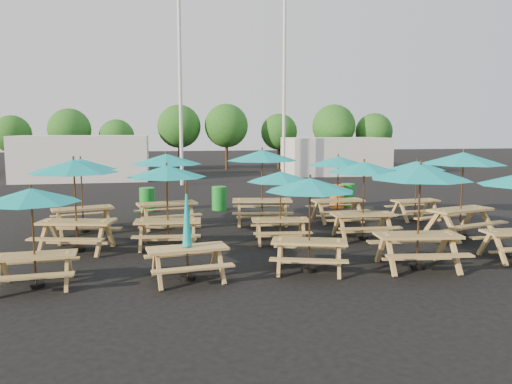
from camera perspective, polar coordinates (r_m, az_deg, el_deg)
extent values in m
plane|color=black|center=(15.48, 1.02, -4.73)|extent=(120.00, 120.00, 0.00)
cube|color=tan|center=(11.09, -23.98, -6.66)|extent=(1.65, 0.74, 0.05)
cube|color=tan|center=(10.59, -24.41, -8.77)|extent=(1.62, 0.34, 0.04)
cube|color=tan|center=(11.72, -23.46, -7.22)|extent=(1.62, 0.34, 0.04)
cylinder|color=black|center=(11.25, -23.82, -9.72)|extent=(0.32, 0.32, 0.09)
cylinder|color=brown|center=(11.01, -24.08, -4.81)|extent=(0.04, 0.04, 2.05)
cone|color=#0FA0A7|center=(10.88, -24.31, -0.34)|extent=(2.08, 2.08, 0.29)
cube|color=tan|center=(13.87, -19.85, -3.25)|extent=(2.03, 1.17, 0.06)
cube|color=tan|center=(13.30, -20.96, -5.09)|extent=(1.92, 0.71, 0.04)
cube|color=tan|center=(14.57, -18.74, -3.95)|extent=(1.92, 0.71, 0.04)
cylinder|color=black|center=(14.02, -19.72, -6.20)|extent=(0.38, 0.38, 0.11)
cylinder|color=brown|center=(13.81, -19.93, -1.47)|extent=(0.05, 0.05, 2.44)
cone|color=#0FA0A7|center=(13.70, -20.11, 2.80)|extent=(2.78, 2.78, 0.34)
cube|color=tan|center=(16.45, -19.20, -1.79)|extent=(1.93, 1.19, 0.06)
cube|color=tan|center=(15.85, -18.83, -3.18)|extent=(1.81, 0.75, 0.04)
cube|color=tan|center=(17.14, -19.47, -2.44)|extent=(1.81, 0.75, 0.04)
cylinder|color=black|center=(16.56, -19.10, -4.16)|extent=(0.36, 0.36, 0.10)
cylinder|color=brown|center=(16.39, -19.26, -0.37)|extent=(0.04, 0.04, 2.31)
cone|color=#0FA0A7|center=(16.30, -19.40, 3.03)|extent=(2.71, 2.71, 0.32)
cube|color=tan|center=(10.73, -7.85, -6.40)|extent=(1.75, 0.89, 0.06)
cube|color=tan|center=(10.21, -7.14, -8.65)|extent=(1.69, 0.48, 0.04)
cube|color=tan|center=(11.38, -8.44, -7.02)|extent=(1.69, 0.48, 0.04)
cylinder|color=black|center=(10.90, -7.79, -9.69)|extent=(0.34, 0.34, 0.09)
cylinder|color=brown|center=(10.65, -7.88, -4.40)|extent=(0.04, 0.04, 2.14)
cone|color=#0FA0A7|center=(10.58, -7.92, -2.42)|extent=(0.20, 0.20, 1.40)
cube|color=tan|center=(13.72, -10.04, -3.30)|extent=(1.82, 0.83, 0.06)
cube|color=tan|center=(13.14, -10.22, -5.03)|extent=(1.78, 0.39, 0.04)
cube|color=tan|center=(14.41, -9.83, -3.94)|extent=(1.78, 0.39, 0.04)
cylinder|color=black|center=(13.86, -9.98, -6.05)|extent=(0.35, 0.35, 0.10)
cylinder|color=brown|center=(13.65, -10.08, -1.63)|extent=(0.04, 0.04, 2.26)
cone|color=#0FA0A7|center=(13.54, -10.17, 2.35)|extent=(2.30, 2.30, 0.31)
cube|color=tan|center=(16.57, -10.13, -1.30)|extent=(2.01, 1.12, 0.06)
cube|color=tan|center=(15.95, -9.56, -2.74)|extent=(1.91, 0.66, 0.04)
cube|color=tan|center=(17.29, -10.61, -1.99)|extent=(1.91, 0.66, 0.04)
cylinder|color=black|center=(16.69, -10.07, -3.78)|extent=(0.38, 0.38, 0.11)
cylinder|color=brown|center=(16.51, -10.16, 0.18)|extent=(0.05, 0.05, 2.43)
cone|color=#0FA0A7|center=(16.42, -10.24, 3.73)|extent=(2.72, 2.72, 0.34)
cube|color=tan|center=(11.32, 6.11, -5.64)|extent=(1.80, 1.13, 0.06)
cube|color=tan|center=(10.79, 6.04, -7.77)|extent=(1.67, 0.73, 0.04)
cube|color=tan|center=(11.98, 6.14, -6.26)|extent=(1.67, 0.73, 0.04)
cylinder|color=black|center=(11.48, 6.07, -8.78)|extent=(0.34, 0.34, 0.09)
cylinder|color=brown|center=(11.24, 6.14, -3.74)|extent=(0.04, 0.04, 2.15)
cone|color=#0FA0A7|center=(11.11, 6.20, 0.85)|extent=(2.54, 2.54, 0.30)
cube|color=tan|center=(14.11, 2.80, -3.19)|extent=(1.66, 0.80, 0.05)
cube|color=tan|center=(13.59, 3.10, -4.70)|extent=(1.61, 0.40, 0.04)
cube|color=tan|center=(14.73, 2.52, -3.77)|extent=(1.61, 0.40, 0.04)
cylinder|color=black|center=(14.23, 2.79, -5.62)|extent=(0.32, 0.32, 0.09)
cylinder|color=brown|center=(14.05, 2.81, -1.73)|extent=(0.04, 0.04, 2.04)
cone|color=#0FA0A7|center=(13.94, 2.83, 1.77)|extent=(2.13, 2.13, 0.28)
cube|color=tan|center=(16.81, 0.69, -0.96)|extent=(2.07, 1.06, 0.07)
cube|color=tan|center=(16.14, 0.80, -2.45)|extent=(2.00, 0.57, 0.04)
cube|color=tan|center=(17.58, 0.59, -1.65)|extent=(2.00, 0.57, 0.04)
cylinder|color=black|center=(16.94, 0.69, -3.50)|extent=(0.40, 0.40, 0.11)
cylinder|color=brown|center=(16.75, 0.69, 0.57)|extent=(0.05, 0.05, 2.53)
cone|color=#0FA0A7|center=(16.66, 0.70, 4.21)|extent=(2.72, 2.72, 0.35)
cube|color=tan|center=(12.07, 18.01, -4.72)|extent=(1.97, 0.95, 0.06)
cube|color=tan|center=(11.51, 19.26, -6.90)|extent=(1.92, 0.48, 0.04)
cube|color=tan|center=(12.76, 16.78, -5.44)|extent=(1.92, 0.48, 0.04)
cylinder|color=black|center=(12.24, 17.88, -8.06)|extent=(0.38, 0.38, 0.11)
cylinder|color=brown|center=(11.99, 18.09, -2.69)|extent=(0.05, 0.05, 2.43)
cone|color=#0FA0A7|center=(11.86, 18.29, 2.19)|extent=(2.53, 2.53, 0.34)
cube|color=tan|center=(14.87, 12.12, -2.49)|extent=(1.83, 0.78, 0.06)
cube|color=tan|center=(14.31, 12.99, -4.07)|extent=(1.80, 0.33, 0.04)
cube|color=tan|center=(15.53, 11.27, -3.15)|extent=(1.80, 0.33, 0.04)
cylinder|color=black|center=(15.00, 12.05, -5.09)|extent=(0.36, 0.36, 0.10)
cylinder|color=brown|center=(14.81, 12.16, -0.93)|extent=(0.04, 0.04, 2.29)
cone|color=#0FA0A7|center=(14.70, 12.26, 2.80)|extent=(2.26, 2.26, 0.32)
cube|color=tan|center=(17.58, 9.30, -0.95)|extent=(1.83, 0.81, 0.06)
cube|color=tan|center=(17.03, 10.16, -2.21)|extent=(1.80, 0.36, 0.04)
cube|color=tan|center=(18.22, 8.45, -1.57)|extent=(1.80, 0.36, 0.04)
cylinder|color=black|center=(17.69, 9.25, -3.15)|extent=(0.36, 0.36, 0.10)
cylinder|color=brown|center=(17.53, 9.32, 0.37)|extent=(0.04, 0.04, 2.29)
cone|color=#0FA0A7|center=(17.44, 9.39, 3.52)|extent=(2.29, 2.29, 0.32)
cube|color=tan|center=(14.42, 26.27, -4.65)|extent=(1.70, 0.31, 0.04)
cube|color=tan|center=(16.02, 22.35, -1.89)|extent=(2.14, 1.32, 0.07)
cube|color=tan|center=(15.61, 24.34, -3.41)|extent=(1.99, 0.84, 0.04)
cube|color=tan|center=(16.54, 20.37, -2.65)|extent=(1.99, 0.84, 0.04)
cylinder|color=black|center=(16.15, 22.22, -4.57)|extent=(0.40, 0.40, 0.11)
cylinder|color=brown|center=(15.96, 22.43, -0.27)|extent=(0.05, 0.05, 2.55)
cone|color=#0FA0A7|center=(15.86, 22.62, 3.59)|extent=(3.00, 3.00, 0.36)
cube|color=tan|center=(18.58, 17.76, -0.96)|extent=(1.70, 0.79, 0.05)
cube|color=tan|center=(18.12, 18.78, -2.04)|extent=(1.66, 0.38, 0.04)
cube|color=tan|center=(19.11, 16.73, -1.50)|extent=(1.66, 0.38, 0.04)
cylinder|color=black|center=(18.67, 17.69, -2.87)|extent=(0.33, 0.33, 0.09)
cylinder|color=brown|center=(18.53, 17.81, 0.19)|extent=(0.04, 0.04, 2.10)
cone|color=#0FA0A7|center=(18.45, 17.91, 2.92)|extent=(2.15, 2.15, 0.29)
cylinder|color=#198D2A|center=(19.86, -12.34, -0.87)|extent=(0.58, 0.58, 0.94)
cylinder|color=#198D2A|center=(19.85, -4.23, -0.72)|extent=(0.58, 0.58, 0.94)
cylinder|color=#E55E0D|center=(20.65, 9.22, -0.49)|extent=(0.58, 0.58, 0.94)
cylinder|color=#198D2A|center=(21.14, 10.40, -0.34)|extent=(0.58, 0.58, 0.94)
cylinder|color=silver|center=(28.99, -8.67, 12.66)|extent=(0.20, 0.20, 12.00)
cylinder|color=silver|center=(31.87, 3.24, 12.23)|extent=(0.20, 0.20, 12.00)
cube|color=silver|center=(33.26, -19.17, 3.70)|extent=(8.00, 4.00, 2.80)
cube|color=silver|center=(35.97, 9.03, 4.08)|extent=(7.00, 4.00, 2.60)
cylinder|color=#382314|center=(41.63, -25.97, 3.39)|extent=(0.24, 0.24, 1.92)
sphere|color=#1E5919|center=(41.57, -26.11, 5.97)|extent=(2.80, 2.80, 2.80)
cylinder|color=#382314|center=(39.37, -20.40, 3.65)|extent=(0.24, 0.24, 2.14)
sphere|color=#1E5919|center=(39.31, -20.53, 6.69)|extent=(3.11, 3.11, 3.11)
cylinder|color=#382314|center=(38.71, -15.54, 3.52)|extent=(0.24, 0.24, 1.78)
sphere|color=#1E5919|center=(38.64, -15.63, 6.10)|extent=(2.59, 2.59, 2.59)
cylinder|color=#382314|center=(39.63, -8.71, 4.16)|extent=(0.24, 0.24, 2.31)
sphere|color=#1E5919|center=(39.58, -8.78, 7.43)|extent=(3.36, 3.36, 3.36)
cylinder|color=#382314|center=(39.46, -3.37, 4.24)|extent=(0.24, 0.24, 2.35)
sphere|color=#1E5919|center=(39.41, -3.40, 7.57)|extent=(3.41, 3.41, 3.41)
cylinder|color=#382314|center=(40.65, 2.63, 4.10)|extent=(0.24, 0.24, 2.02)
sphere|color=#1E5919|center=(40.59, 2.64, 6.88)|extent=(2.94, 2.94, 2.94)
cylinder|color=#382314|center=(40.06, 8.82, 4.20)|extent=(0.24, 0.24, 2.32)
sphere|color=#1E5919|center=(40.01, 8.89, 7.45)|extent=(3.38, 3.38, 3.38)
cylinder|color=#382314|center=(41.34, 13.26, 3.98)|extent=(0.24, 0.24, 2.03)
sphere|color=#1E5919|center=(41.28, 13.34, 6.73)|extent=(2.95, 2.95, 2.95)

